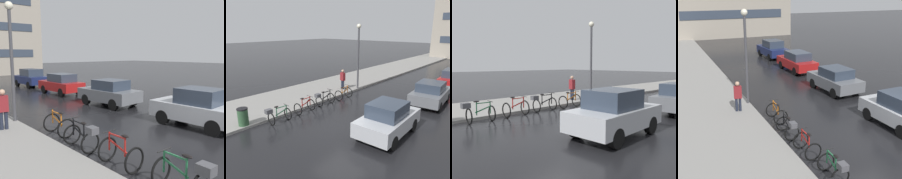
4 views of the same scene
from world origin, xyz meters
The scene contains 12 objects.
ground_plane centered at (0.00, 0.00, 0.00)m, with size 140.00×140.00×0.00m, color black.
sidewalk_kerb centered at (-6.00, 10.00, 0.07)m, with size 4.80×60.00×0.14m, color gray.
bicycle_nearest centered at (-3.03, -1.80, 0.50)m, with size 0.75×1.36×0.99m.
bicycle_second centered at (-3.12, 0.18, 0.41)m, with size 0.76×1.13×0.98m.
bicycle_third centered at (-3.17, 1.87, 0.49)m, with size 0.74×1.42×0.98m.
bicycle_farthest centered at (-3.01, 3.77, 0.41)m, with size 0.76×1.16×0.96m.
car_silver centered at (2.09, 0.90, 0.82)m, with size 1.94×3.78×1.67m.
car_grey centered at (2.11, 6.71, 0.79)m, with size 2.14×3.92×1.56m.
car_red centered at (2.07, 12.40, 0.80)m, with size 1.93×4.06×1.58m.
car_navy centered at (2.09, 18.05, 0.83)m, with size 1.99×3.89×1.68m.
pedestrian centered at (-4.50, 5.46, 0.99)m, with size 0.44×0.31×1.75m.
streetlamp centered at (-3.71, 6.44, 3.31)m, with size 0.35×0.35×5.30m.
Camera 4 is at (-8.10, -9.66, 6.26)m, focal length 50.00 mm.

